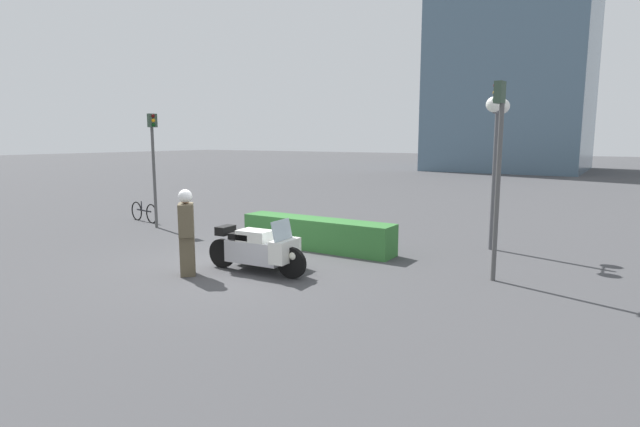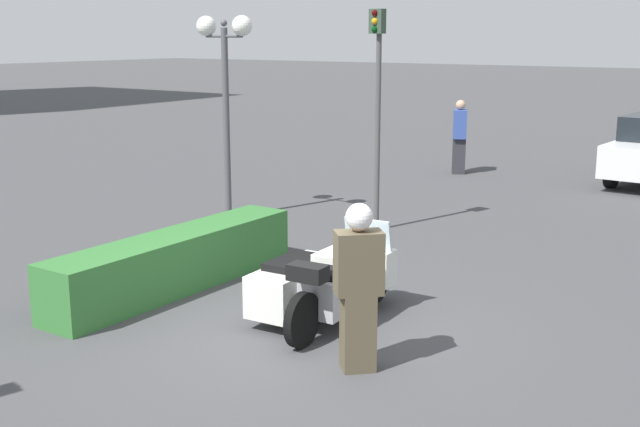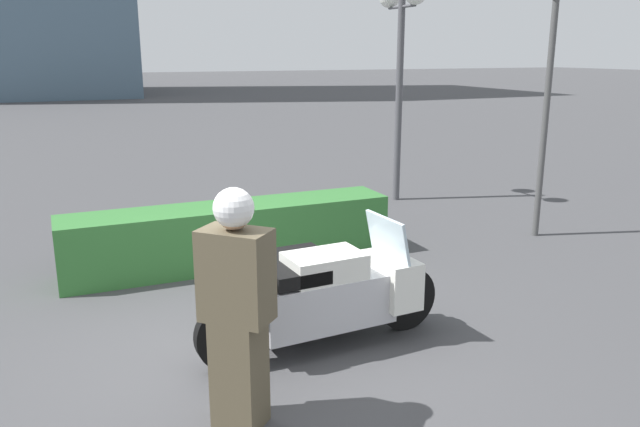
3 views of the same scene
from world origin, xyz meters
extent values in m
plane|color=#424244|center=(0.00, 0.00, 0.00)|extent=(160.00, 160.00, 0.00)
cylinder|color=black|center=(1.60, -0.08, 0.31)|extent=(0.62, 0.14, 0.62)
cylinder|color=black|center=(-0.14, -0.18, 0.31)|extent=(0.62, 0.14, 0.62)
cylinder|color=black|center=(0.53, 0.43, 0.24)|extent=(0.49, 0.13, 0.48)
cube|color=#B7B7BC|center=(0.73, -0.13, 0.44)|extent=(1.26, 0.54, 0.45)
cube|color=silver|center=(0.73, -0.13, 0.77)|extent=(0.70, 0.48, 0.24)
cube|color=black|center=(0.45, -0.15, 0.75)|extent=(0.52, 0.47, 0.12)
cube|color=silver|center=(1.42, -0.09, 0.53)|extent=(0.36, 0.65, 0.44)
cube|color=silver|center=(1.38, -0.09, 0.95)|extent=(0.15, 0.62, 0.40)
sphere|color=white|center=(1.65, -0.08, 0.46)|extent=(0.18, 0.18, 0.18)
cube|color=silver|center=(0.59, 0.43, 0.39)|extent=(1.42, 0.64, 0.50)
sphere|color=silver|center=(1.18, 0.47, 0.42)|extent=(0.48, 0.47, 0.48)
cube|color=black|center=(0.59, 0.43, 0.68)|extent=(0.79, 0.52, 0.09)
cube|color=black|center=(-0.03, -0.18, 0.82)|extent=(0.26, 0.44, 0.18)
cube|color=brown|center=(-0.30, -0.99, 0.40)|extent=(0.44, 0.44, 0.81)
cube|color=brown|center=(-0.30, -0.99, 1.13)|extent=(0.53, 0.54, 0.64)
sphere|color=tan|center=(-0.30, -0.99, 1.56)|extent=(0.22, 0.22, 0.22)
sphere|color=white|center=(-0.30, -0.99, 1.60)|extent=(0.27, 0.27, 0.27)
cube|color=#337033|center=(0.59, 2.42, 0.38)|extent=(4.05, 0.72, 0.76)
cylinder|color=#4C4C51|center=(4.27, 4.67, 1.73)|extent=(0.12, 0.12, 3.47)
cylinder|color=#4C4C51|center=(4.27, 4.67, 3.32)|extent=(0.05, 0.84, 0.05)
sphere|color=white|center=(4.27, 5.09, 3.50)|extent=(0.36, 0.36, 0.36)
sphere|color=white|center=(4.27, 4.25, 3.50)|extent=(0.36, 0.36, 0.36)
sphere|color=#4C4C51|center=(4.27, 4.67, 3.55)|extent=(0.12, 0.12, 0.12)
cylinder|color=#4C4C4C|center=(4.98, 1.88, 1.68)|extent=(0.09, 0.09, 3.36)
cube|color=#334738|center=(4.92, 1.89, 3.56)|extent=(0.17, 0.27, 0.40)
sphere|color=#410707|center=(4.85, 1.90, 3.69)|extent=(0.11, 0.11, 0.11)
sphere|color=orange|center=(4.85, 1.90, 3.56)|extent=(0.11, 0.11, 0.11)
sphere|color=#07350F|center=(4.85, 1.90, 3.43)|extent=(0.11, 0.11, 0.11)
cylinder|color=black|center=(11.38, -0.44, 0.31)|extent=(0.63, 0.24, 0.62)
cube|color=#2D2D33|center=(11.21, 3.20, 0.44)|extent=(0.46, 0.44, 0.87)
cube|color=#334C99|center=(11.21, 3.20, 1.22)|extent=(0.59, 0.50, 0.69)
sphere|color=tan|center=(11.21, 3.20, 1.68)|extent=(0.24, 0.24, 0.24)
camera|label=1|loc=(7.13, -7.82, 2.72)|focal=28.00mm
camera|label=2|loc=(-6.85, -5.00, 3.34)|focal=45.00mm
camera|label=3|loc=(-1.36, -4.84, 2.59)|focal=35.00mm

